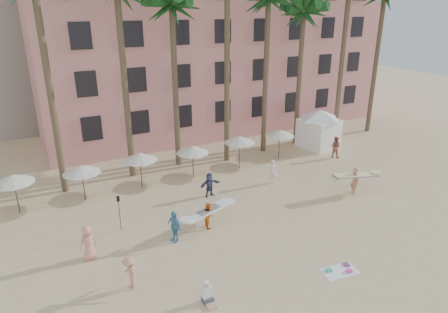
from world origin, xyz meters
TOP-DOWN VIEW (x-y plane):
  - ground at (0.00, 0.00)m, footprint 120.00×120.00m
  - pink_hotel at (7.00, 26.00)m, footprint 35.00×14.00m
  - umbrella_row at (-3.00, 12.50)m, footprint 22.50×2.70m
  - cabana at (12.13, 13.59)m, footprint 5.23×5.23m
  - beach_towel at (0.73, -1.52)m, footprint 1.93×1.26m
  - carrier_yellow at (7.76, 4.65)m, footprint 3.40×1.29m
  - carrier_white at (-3.15, 5.36)m, footprint 3.35×1.55m
  - beachgoers at (-1.84, 6.83)m, footprint 22.62×9.74m
  - paddle at (-7.86, 7.38)m, footprint 0.18×0.04m
  - seated_man at (-6.02, -0.45)m, footprint 0.46×0.80m

SIDE VIEW (x-z plane):
  - ground at x=0.00m, z-range 0.00..0.00m
  - beach_towel at x=0.73m, z-range -0.04..0.10m
  - seated_man at x=-6.02m, z-range -0.16..0.88m
  - carrier_white at x=-3.15m, z-range 0.08..1.63m
  - beachgoers at x=-1.84m, z-range -0.05..1.83m
  - carrier_yellow at x=7.76m, z-range 0.11..2.07m
  - paddle at x=-7.86m, z-range 0.30..2.52m
  - cabana at x=12.13m, z-range 0.32..3.82m
  - umbrella_row at x=-3.00m, z-range 0.97..3.69m
  - pink_hotel at x=7.00m, z-range 0.00..16.00m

